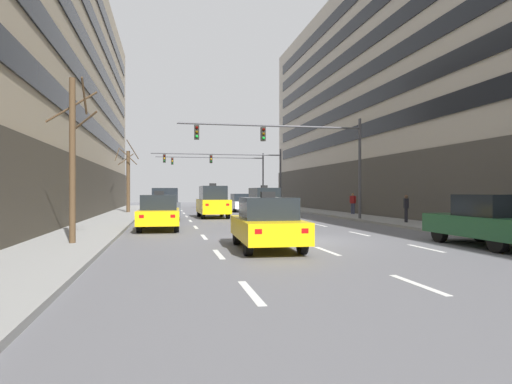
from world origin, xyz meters
TOP-DOWN VIEW (x-y plane):
  - ground_plane at (0.00, 0.00)m, footprint 120.00×120.00m
  - sidewalk_left at (-8.22, 0.00)m, footprint 2.96×80.00m
  - sidewalk_right at (8.22, 0.00)m, footprint 2.96×80.00m
  - lane_stripe_l1_s2 at (-3.37, -8.00)m, footprint 0.16×2.00m
  - lane_stripe_l1_s3 at (-3.37, -3.00)m, footprint 0.16×2.00m
  - lane_stripe_l1_s4 at (-3.37, 2.00)m, footprint 0.16×2.00m
  - lane_stripe_l1_s5 at (-3.37, 7.00)m, footprint 0.16×2.00m
  - lane_stripe_l1_s6 at (-3.37, 12.00)m, footprint 0.16×2.00m
  - lane_stripe_l1_s7 at (-3.37, 17.00)m, footprint 0.16×2.00m
  - lane_stripe_l1_s8 at (-3.37, 22.00)m, footprint 0.16×2.00m
  - lane_stripe_l1_s9 at (-3.37, 27.00)m, footprint 0.16×2.00m
  - lane_stripe_l1_s10 at (-3.37, 32.00)m, footprint 0.16×2.00m
  - lane_stripe_l2_s2 at (0.00, -8.00)m, footprint 0.16×2.00m
  - lane_stripe_l2_s3 at (0.00, -3.00)m, footprint 0.16×2.00m
  - lane_stripe_l2_s4 at (0.00, 2.00)m, footprint 0.16×2.00m
  - lane_stripe_l2_s5 at (0.00, 7.00)m, footprint 0.16×2.00m
  - lane_stripe_l2_s6 at (0.00, 12.00)m, footprint 0.16×2.00m
  - lane_stripe_l2_s7 at (0.00, 17.00)m, footprint 0.16×2.00m
  - lane_stripe_l2_s8 at (0.00, 22.00)m, footprint 0.16×2.00m
  - lane_stripe_l2_s9 at (0.00, 27.00)m, footprint 0.16×2.00m
  - lane_stripe_l2_s10 at (0.00, 32.00)m, footprint 0.16×2.00m
  - lane_stripe_l3_s3 at (3.37, -3.00)m, footprint 0.16×2.00m
  - lane_stripe_l3_s4 at (3.37, 2.00)m, footprint 0.16×2.00m
  - lane_stripe_l3_s5 at (3.37, 7.00)m, footprint 0.16×2.00m
  - lane_stripe_l3_s6 at (3.37, 12.00)m, footprint 0.16×2.00m
  - lane_stripe_l3_s7 at (3.37, 17.00)m, footprint 0.16×2.00m
  - lane_stripe_l3_s8 at (3.37, 22.00)m, footprint 0.16×2.00m
  - lane_stripe_l3_s9 at (3.37, 27.00)m, footprint 0.16×2.00m
  - lane_stripe_l3_s10 at (3.37, 32.00)m, footprint 0.16×2.00m
  - taxi_driving_0 at (-1.72, -2.19)m, footprint 2.02×4.49m
  - car_driving_1 at (-4.97, 12.62)m, footprint 1.91×4.31m
  - car_driving_2 at (1.84, 23.84)m, footprint 1.99×4.44m
  - taxi_driving_3 at (-1.64, 15.02)m, footprint 2.04×4.66m
  - car_driving_4 at (-5.12, 19.89)m, footprint 1.84×4.38m
  - taxi_driving_5 at (1.58, 12.89)m, footprint 1.97×4.38m
  - taxi_driving_6 at (-5.19, 5.66)m, footprint 2.00×4.54m
  - car_parked_1 at (5.70, -3.07)m, footprint 1.95×4.67m
  - traffic_signal_0 at (3.02, 10.06)m, footprint 11.48×0.35m
  - traffic_signal_1 at (2.12, 29.66)m, footprint 13.59×0.35m
  - traffic_signal_2 at (2.78, 38.28)m, footprint 13.31×0.34m
  - street_tree_0 at (-7.92, -0.31)m, footprint 1.78×1.44m
  - street_tree_1 at (-7.94, 22.02)m, footprint 1.87×1.86m
  - pedestrian_0 at (9.00, 15.28)m, footprint 0.36×0.44m
  - pedestrian_1 at (8.16, 6.31)m, footprint 0.28×0.52m

SIDE VIEW (x-z plane):
  - ground_plane at x=0.00m, z-range 0.00..0.00m
  - lane_stripe_l1_s2 at x=-3.37m, z-range 0.00..0.01m
  - lane_stripe_l1_s3 at x=-3.37m, z-range 0.00..0.01m
  - lane_stripe_l1_s4 at x=-3.37m, z-range 0.00..0.01m
  - lane_stripe_l1_s5 at x=-3.37m, z-range 0.00..0.01m
  - lane_stripe_l1_s6 at x=-3.37m, z-range 0.00..0.01m
  - lane_stripe_l1_s7 at x=-3.37m, z-range 0.00..0.01m
  - lane_stripe_l1_s8 at x=-3.37m, z-range 0.00..0.01m
  - lane_stripe_l1_s9 at x=-3.37m, z-range 0.00..0.01m
  - lane_stripe_l1_s10 at x=-3.37m, z-range 0.00..0.01m
  - lane_stripe_l2_s2 at x=0.00m, z-range 0.00..0.01m
  - lane_stripe_l2_s3 at x=0.00m, z-range 0.00..0.01m
  - lane_stripe_l2_s4 at x=0.00m, z-range 0.00..0.01m
  - lane_stripe_l2_s5 at x=0.00m, z-range 0.00..0.01m
  - lane_stripe_l2_s6 at x=0.00m, z-range 0.00..0.01m
  - lane_stripe_l2_s7 at x=0.00m, z-range 0.00..0.01m
  - lane_stripe_l2_s8 at x=0.00m, z-range 0.00..0.01m
  - lane_stripe_l2_s9 at x=0.00m, z-range 0.00..0.01m
  - lane_stripe_l2_s10 at x=0.00m, z-range 0.00..0.01m
  - lane_stripe_l3_s3 at x=3.37m, z-range 0.00..0.01m
  - lane_stripe_l3_s4 at x=3.37m, z-range 0.00..0.01m
  - lane_stripe_l3_s5 at x=3.37m, z-range 0.00..0.01m
  - lane_stripe_l3_s6 at x=3.37m, z-range 0.00..0.01m
  - lane_stripe_l3_s7 at x=3.37m, z-range 0.00..0.01m
  - lane_stripe_l3_s8 at x=3.37m, z-range 0.00..0.01m
  - lane_stripe_l3_s9 at x=3.37m, z-range 0.00..0.01m
  - lane_stripe_l3_s10 at x=3.37m, z-range 0.00..0.01m
  - sidewalk_left at x=-8.22m, z-range 0.00..0.14m
  - sidewalk_right at x=8.22m, z-range 0.00..0.14m
  - car_driving_2 at x=1.84m, z-range -0.01..1.63m
  - car_driving_4 at x=-5.12m, z-range -0.01..1.63m
  - taxi_driving_0 at x=-1.72m, z-range -0.10..1.74m
  - taxi_driving_6 at x=-5.19m, z-range -0.10..1.77m
  - car_parked_1 at x=5.70m, z-range -0.01..1.73m
  - pedestrian_1 at x=8.16m, z-range 0.25..1.77m
  - car_driving_1 at x=-4.97m, z-range 0.00..2.06m
  - taxi_driving_5 at x=1.58m, z-range -0.09..2.17m
  - pedestrian_0 at x=9.00m, z-range 0.26..1.84m
  - taxi_driving_3 at x=-1.64m, z-range -0.10..2.32m
  - street_tree_1 at x=-7.94m, z-range -0.13..5.80m
  - street_tree_0 at x=-7.92m, z-range 0.31..5.78m
  - traffic_signal_1 at x=2.12m, z-range 1.54..7.76m
  - traffic_signal_0 at x=3.02m, z-range 1.51..7.83m
  - traffic_signal_2 at x=2.78m, z-range 1.53..8.02m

